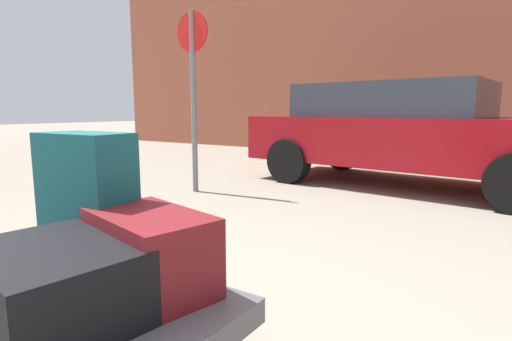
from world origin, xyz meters
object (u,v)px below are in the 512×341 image
Objects in this scene: parked_car at (404,131)px; no_parking_sign at (193,82)px; suitcase_teal_front_left at (88,201)px; duffel_bag_maroon_front_right at (150,252)px; luggage_cart at (84,318)px; suitcase_black_stacked_top at (54,284)px.

no_parking_sign is (-2.14, -1.94, 0.65)m from parked_car.
suitcase_teal_front_left is 4.77m from parked_car.
duffel_bag_maroon_front_right is 0.12× the size of parked_car.
luggage_cart is 0.25m from suitcase_black_stacked_top.
no_parking_sign reaches higher than duffel_bag_maroon_front_right.
suitcase_teal_front_left is (-0.42, 0.02, 0.15)m from duffel_bag_maroon_front_right.
parked_car is (-0.04, 4.99, 0.49)m from luggage_cart.
no_parking_sign is at bearing 120.30° from suitcase_teal_front_left.
luggage_cart is 0.35m from duffel_bag_maroon_front_right.
parked_car reaches higher than duffel_bag_maroon_front_right.
no_parking_sign reaches higher than luggage_cart.
luggage_cart is at bearing -54.51° from no_parking_sign.
suitcase_teal_front_left is (-0.28, 0.23, 0.38)m from luggage_cart.
suitcase_teal_front_left is at bearing -56.04° from no_parking_sign.
parked_car is 2.96m from no_parking_sign.
suitcase_teal_front_left is 0.27× the size of no_parking_sign.
suitcase_black_stacked_top is 1.09× the size of duffel_bag_maroon_front_right.
parked_car is at bearing 105.01° from duffel_bag_maroon_front_right.
luggage_cart is 2.08× the size of duffel_bag_maroon_front_right.
parked_car is (-0.18, 4.78, 0.26)m from duffel_bag_maroon_front_right.
no_parking_sign is (-1.90, 2.82, 0.76)m from suitcase_teal_front_left.
no_parking_sign reaches higher than parked_car.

